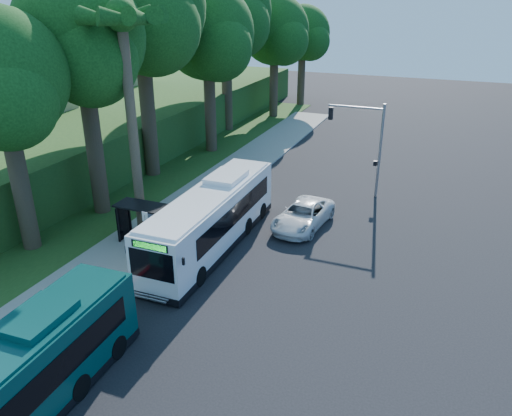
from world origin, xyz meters
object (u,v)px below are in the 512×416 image
at_px(white_bus, 213,217).
at_px(teal_bus, 5,391).
at_px(pickup, 303,215).
at_px(bus_shelter, 140,215).

bearing_deg(white_bus, teal_bus, -91.52).
relative_size(teal_bus, pickup, 2.15).
relative_size(bus_shelter, teal_bus, 0.26).
bearing_deg(pickup, white_bus, -126.67).
bearing_deg(bus_shelter, pickup, 34.19).
bearing_deg(bus_shelter, white_bus, 15.31).
xyz_separation_m(teal_bus, pickup, (4.47, 19.77, -0.99)).
xyz_separation_m(bus_shelter, teal_bus, (4.04, -13.99, -0.02)).
distance_m(white_bus, teal_bus, 15.16).
relative_size(bus_shelter, pickup, 0.56).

